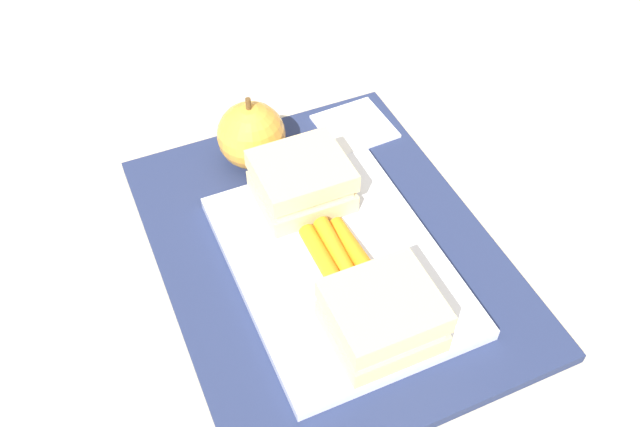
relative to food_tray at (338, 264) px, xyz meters
The scene contains 8 objects.
ground_plane 0.03m from the food_tray, ahead, with size 2.40×2.40×0.00m, color #B7AD99.
lunchbag_mat 0.03m from the food_tray, ahead, with size 0.36×0.28×0.01m, color navy.
food_tray is the anchor object (origin of this frame).
sandwich_half_left 0.08m from the food_tray, behind, with size 0.07×0.08×0.04m.
sandwich_half_right 0.08m from the food_tray, ahead, with size 0.07×0.08×0.04m.
carrot_sticks_bundle 0.01m from the food_tray, behind, with size 0.08×0.04×0.02m.
apple 0.16m from the food_tray, ahead, with size 0.07×0.07×0.08m.
paper_napkin 0.19m from the food_tray, 30.35° to the right, with size 0.07×0.07×0.00m, color white.
Camera 1 is at (-0.35, 0.16, 0.47)m, focal length 38.42 mm.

